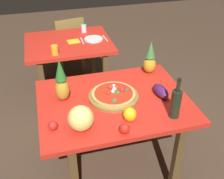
# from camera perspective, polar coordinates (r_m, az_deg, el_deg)

# --- Properties ---
(ground_plane) EXTENTS (10.00, 10.00, 0.00)m
(ground_plane) POSITION_cam_1_polar(r_m,az_deg,el_deg) (2.76, 0.33, -15.26)
(ground_plane) COLOR #4C3828
(display_table) EXTENTS (1.23, 0.93, 0.77)m
(display_table) POSITION_cam_1_polar(r_m,az_deg,el_deg) (2.29, 0.39, -4.04)
(display_table) COLOR brown
(display_table) RESTS_ON ground_plane
(background_table) EXTENTS (1.00, 0.82, 0.77)m
(background_table) POSITION_cam_1_polar(r_m,az_deg,el_deg) (3.35, -9.00, 8.15)
(background_table) COLOR brown
(background_table) RESTS_ON ground_plane
(dining_chair) EXTENTS (0.47, 0.47, 0.85)m
(dining_chair) POSITION_cam_1_polar(r_m,az_deg,el_deg) (4.01, -9.04, 9.79)
(dining_chair) COLOR olive
(dining_chair) RESTS_ON ground_plane
(pizza_board) EXTENTS (0.41, 0.41, 0.02)m
(pizza_board) POSITION_cam_1_polar(r_m,az_deg,el_deg) (2.25, 0.33, -1.48)
(pizza_board) COLOR olive
(pizza_board) RESTS_ON display_table
(pizza) EXTENTS (0.36, 0.36, 0.06)m
(pizza) POSITION_cam_1_polar(r_m,az_deg,el_deg) (2.24, 0.39, -0.82)
(pizza) COLOR tan
(pizza) RESTS_ON pizza_board
(wine_bottle) EXTENTS (0.08, 0.08, 0.33)m
(wine_bottle) POSITION_cam_1_polar(r_m,az_deg,el_deg) (2.04, 13.22, -2.78)
(wine_bottle) COLOR black
(wine_bottle) RESTS_ON display_table
(pineapple_left) EXTENTS (0.12, 0.12, 0.37)m
(pineapple_left) POSITION_cam_1_polar(r_m,az_deg,el_deg) (2.19, -10.56, 1.45)
(pineapple_left) COLOR gold
(pineapple_left) RESTS_ON display_table
(pineapple_right) EXTENTS (0.12, 0.12, 0.32)m
(pineapple_right) POSITION_cam_1_polar(r_m,az_deg,el_deg) (2.57, 7.97, 6.33)
(pineapple_right) COLOR #C08F21
(pineapple_right) RESTS_ON display_table
(melon) EXTENTS (0.19, 0.19, 0.19)m
(melon) POSITION_cam_1_polar(r_m,az_deg,el_deg) (1.91, -6.57, -6.02)
(melon) COLOR #EEDD70
(melon) RESTS_ON display_table
(bell_pepper) EXTENTS (0.10, 0.10, 0.11)m
(bell_pepper) POSITION_cam_1_polar(r_m,az_deg,el_deg) (2.01, 3.75, -5.22)
(bell_pepper) COLOR yellow
(bell_pepper) RESTS_ON display_table
(eggplant) EXTENTS (0.11, 0.21, 0.09)m
(eggplant) POSITION_cam_1_polar(r_m,az_deg,el_deg) (2.29, 10.19, -0.34)
(eggplant) COLOR #4A1D52
(eggplant) RESTS_ON display_table
(tomato_beside_pepper) EXTENTS (0.07, 0.07, 0.07)m
(tomato_beside_pepper) POSITION_cam_1_polar(r_m,az_deg,el_deg) (1.98, -12.32, -7.38)
(tomato_beside_pepper) COLOR red
(tomato_beside_pepper) RESTS_ON display_table
(tomato_near_board) EXTENTS (0.08, 0.08, 0.08)m
(tomato_near_board) POSITION_cam_1_polar(r_m,az_deg,el_deg) (1.91, 2.67, -8.16)
(tomato_near_board) COLOR red
(tomato_near_board) RESTS_ON display_table
(drinking_glass_juice) EXTENTS (0.08, 0.08, 0.10)m
(drinking_glass_juice) POSITION_cam_1_polar(r_m,az_deg,el_deg) (3.00, -11.93, 8.11)
(drinking_glass_juice) COLOR #F4A726
(drinking_glass_juice) RESTS_ON background_table
(drinking_glass_water) EXTENTS (0.07, 0.07, 0.09)m
(drinking_glass_water) POSITION_cam_1_polar(r_m,az_deg,el_deg) (3.54, -5.93, 12.61)
(drinking_glass_water) COLOR silver
(drinking_glass_water) RESTS_ON background_table
(dinner_plate) EXTENTS (0.22, 0.22, 0.02)m
(dinner_plate) POSITION_cam_1_polar(r_m,az_deg,el_deg) (3.32, -3.88, 10.52)
(dinner_plate) COLOR white
(dinner_plate) RESTS_ON background_table
(fork_utensil) EXTENTS (0.02, 0.18, 0.01)m
(fork_utensil) POSITION_cam_1_polar(r_m,az_deg,el_deg) (3.30, -6.30, 10.16)
(fork_utensil) COLOR silver
(fork_utensil) RESTS_ON background_table
(knife_utensil) EXTENTS (0.03, 0.18, 0.01)m
(knife_utensil) POSITION_cam_1_polar(r_m,az_deg,el_deg) (3.35, -1.49, 10.72)
(knife_utensil) COLOR silver
(knife_utensil) RESTS_ON background_table
(napkin_folded) EXTENTS (0.15, 0.13, 0.01)m
(napkin_folded) POSITION_cam_1_polar(r_m,az_deg,el_deg) (3.29, -8.08, 9.96)
(napkin_folded) COLOR yellow
(napkin_folded) RESTS_ON background_table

